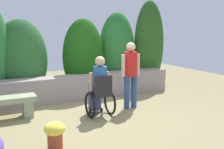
% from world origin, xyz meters
% --- Properties ---
extents(ground_plane, '(13.11, 13.11, 0.00)m').
position_xyz_m(ground_plane, '(0.00, 0.00, 0.00)').
color(ground_plane, '#8B8056').
extents(stone_retaining_wall, '(5.35, 0.50, 0.66)m').
position_xyz_m(stone_retaining_wall, '(0.00, 1.50, 0.33)').
color(stone_retaining_wall, gray).
rests_on(stone_retaining_wall, ground).
extents(hedge_backdrop, '(6.06, 1.15, 2.80)m').
position_xyz_m(hedge_backdrop, '(-0.15, 2.10, 1.23)').
color(hedge_backdrop, '#277231').
rests_on(hedge_backdrop, ground).
extents(person_in_wheelchair, '(0.53, 0.66, 1.33)m').
position_xyz_m(person_in_wheelchair, '(-0.14, -0.04, 0.62)').
color(person_in_wheelchair, black).
rests_on(person_in_wheelchair, ground).
extents(person_standing_companion, '(0.49, 0.30, 1.59)m').
position_xyz_m(person_standing_companion, '(0.75, 0.14, 0.91)').
color(person_standing_companion, '#2E4A7B').
rests_on(person_standing_companion, ground).
extents(flower_pot_purple_near, '(0.34, 0.34, 0.45)m').
position_xyz_m(flower_pot_purple_near, '(-1.46, -1.23, 0.27)').
color(flower_pot_purple_near, '#993F25').
rests_on(flower_pot_purple_near, ground).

